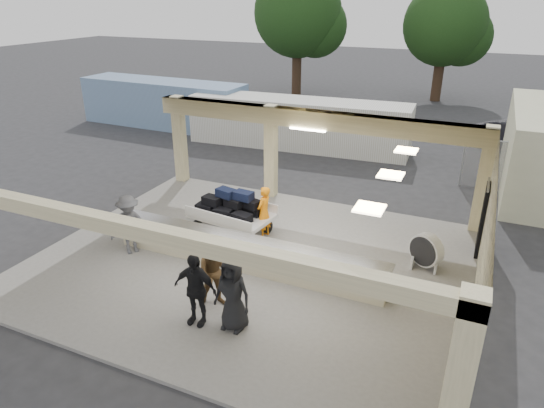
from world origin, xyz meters
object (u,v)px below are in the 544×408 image
at_px(car_dark, 519,137).
at_px(container_white, 298,123).
at_px(baggage_counter, 243,253).
at_px(container_blue, 163,103).
at_px(passenger_c, 129,224).
at_px(luggage_cart, 231,210).
at_px(drum_fan, 426,250).
at_px(baggage_handler, 264,212).
at_px(passenger_a, 215,273).
at_px(passenger_b, 195,289).
at_px(passenger_d, 233,294).

xyz_separation_m(car_dark, container_white, (-10.21, -3.64, 0.49)).
distance_m(baggage_counter, container_blue, 17.20).
distance_m(passenger_c, car_dark, 19.24).
bearing_deg(luggage_cart, passenger_c, -124.47).
distance_m(baggage_counter, passenger_c, 3.52).
height_order(drum_fan, container_blue, container_blue).
height_order(baggage_handler, passenger_a, passenger_a).
bearing_deg(passenger_b, drum_fan, 42.37).
bearing_deg(baggage_counter, baggage_handler, 98.20).
xyz_separation_m(passenger_b, car_dark, (7.12, 18.08, -0.30)).
xyz_separation_m(car_dark, container_blue, (-18.88, -2.86, 0.59)).
bearing_deg(car_dark, passenger_c, -177.81).
distance_m(baggage_handler, passenger_c, 4.04).
xyz_separation_m(passenger_b, container_blue, (-11.76, 15.22, 0.29)).
xyz_separation_m(passenger_a, passenger_b, (-0.07, -0.77, 0.01)).
bearing_deg(passenger_d, container_white, 108.22).
xyz_separation_m(luggage_cart, passenger_b, (1.47, -4.44, 0.12)).
xyz_separation_m(baggage_counter, passenger_c, (-3.45, -0.50, 0.42)).
relative_size(passenger_b, container_white, 0.16).
distance_m(luggage_cart, passenger_c, 3.15).
height_order(luggage_cart, passenger_a, passenger_a).
distance_m(baggage_counter, passenger_a, 1.87).
bearing_deg(container_white, container_blue, 171.38).
bearing_deg(drum_fan, luggage_cart, -148.24).
bearing_deg(baggage_handler, luggage_cart, -76.16).
bearing_deg(passenger_a, container_blue, 97.69).
relative_size(luggage_cart, passenger_d, 1.47).
distance_m(baggage_counter, passenger_b, 2.62).
relative_size(passenger_a, passenger_d, 0.99).
relative_size(drum_fan, passenger_d, 0.58).
bearing_deg(passenger_b, passenger_a, 81.07).
bearing_deg(baggage_handler, passenger_a, 12.93).
height_order(passenger_b, passenger_c, passenger_b).
distance_m(luggage_cart, passenger_d, 4.87).
height_order(drum_fan, passenger_c, passenger_c).
xyz_separation_m(luggage_cart, passenger_c, (-2.09, -2.36, 0.11)).
height_order(passenger_c, container_blue, container_blue).
bearing_deg(car_dark, container_white, 145.55).
bearing_deg(passenger_b, container_white, 98.66).
distance_m(drum_fan, container_blue, 19.42).
bearing_deg(car_dark, passenger_d, -163.28).
bearing_deg(baggage_handler, container_blue, -127.21).
height_order(drum_fan, container_white, container_white).
height_order(passenger_b, passenger_d, passenger_d).
bearing_deg(passenger_c, baggage_handler, -17.91).
bearing_deg(passenger_d, luggage_cart, 121.55).
xyz_separation_m(passenger_d, car_dark, (6.24, 17.91, -0.31)).
bearing_deg(container_white, baggage_handler, -78.14).
bearing_deg(luggage_cart, baggage_counter, -46.56).
bearing_deg(baggage_counter, drum_fan, 24.11).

